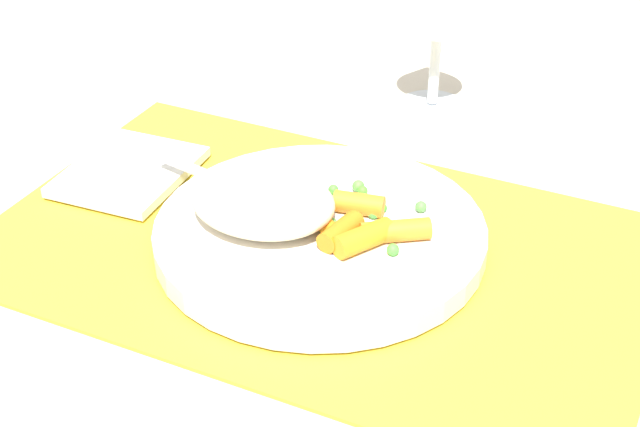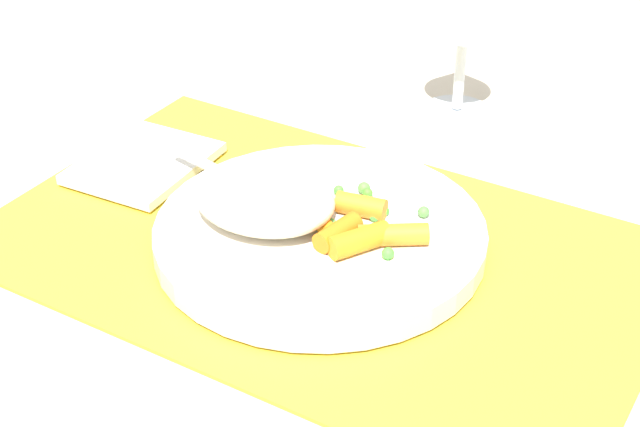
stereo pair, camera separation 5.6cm
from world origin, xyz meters
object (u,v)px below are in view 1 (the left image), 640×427
rice_mound (263,201)px  fork (280,205)px  carrot_portion (362,228)px  plate (320,235)px  napkin (129,171)px

rice_mound → fork: rice_mound is taller
rice_mound → carrot_portion: bearing=8.5°
plate → fork: (-0.04, 0.01, 0.01)m
rice_mound → napkin: 0.15m
napkin → rice_mound: bearing=-13.7°
rice_mound → carrot_portion: 0.08m
rice_mound → fork: (0.00, 0.02, -0.01)m
carrot_portion → fork: (-0.07, 0.01, -0.00)m
rice_mound → carrot_portion: rice_mound is taller
plate → napkin: bearing=172.9°
rice_mound → fork: bearing=79.0°
plate → rice_mound: bearing=-163.2°
fork → napkin: 0.15m
plate → carrot_portion: carrot_portion is taller
carrot_portion → napkin: carrot_portion is taller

